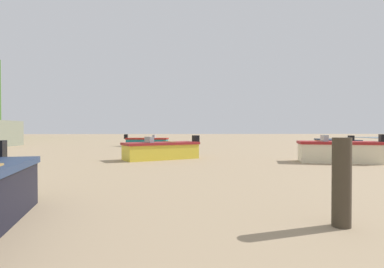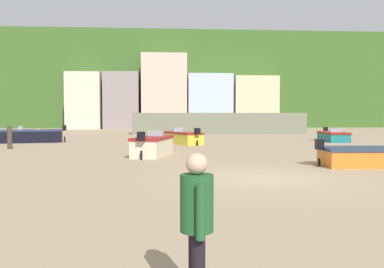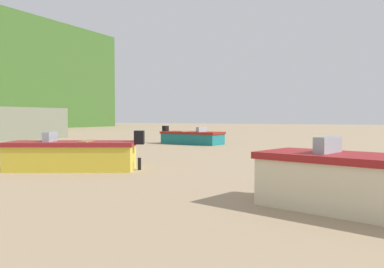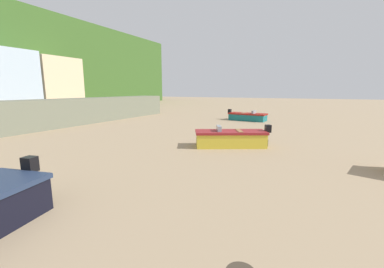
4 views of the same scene
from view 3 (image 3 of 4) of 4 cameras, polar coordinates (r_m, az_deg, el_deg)
The scene contains 3 objects.
boat_yellow_1 at distance 12.13m, azimuth -16.88°, elevation -2.94°, with size 2.90×3.91×1.16m.
boat_cream_2 at distance 7.00m, azimuth 23.38°, elevation -6.51°, with size 2.15×3.72×1.26m.
boat_teal_5 at distance 22.81m, azimuth 0.01°, elevation -0.52°, with size 1.86×3.92×1.04m.
Camera 3 is at (-10.56, 6.70, 1.55)m, focal length 36.96 mm.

